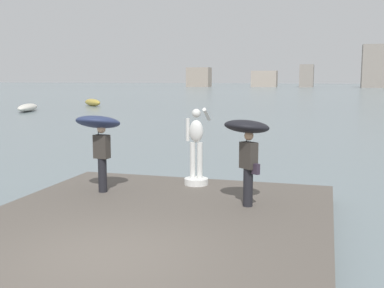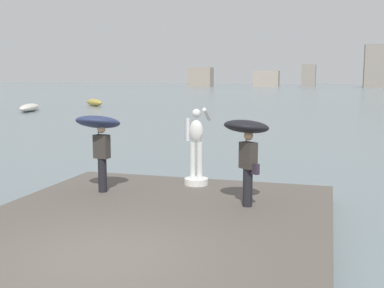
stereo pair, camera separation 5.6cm
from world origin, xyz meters
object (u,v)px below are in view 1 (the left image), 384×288
at_px(boat_near, 28,108).
at_px(boat_far, 93,102).
at_px(onlooker_right, 247,137).
at_px(onlooker_left, 99,129).
at_px(statue_white_figure, 196,154).

distance_m(boat_near, boat_far, 9.78).
bearing_deg(onlooker_right, boat_near, 131.58).
height_order(onlooker_left, boat_near, onlooker_left).
height_order(statue_white_figure, onlooker_right, statue_white_figure).
bearing_deg(boat_near, statue_white_figure, -48.56).
xyz_separation_m(statue_white_figure, boat_far, (-22.72, 37.55, -0.85)).
height_order(boat_near, boat_far, boat_far).
bearing_deg(boat_near, boat_far, 78.34).
relative_size(statue_white_figure, onlooker_left, 1.03).
height_order(statue_white_figure, boat_far, statue_white_figure).
xyz_separation_m(onlooker_right, boat_far, (-24.39, 39.30, -1.58)).
distance_m(statue_white_figure, onlooker_right, 2.54).
xyz_separation_m(onlooker_left, boat_far, (-20.54, 38.99, -1.61)).
distance_m(onlooker_left, onlooker_right, 3.86).
height_order(statue_white_figure, boat_near, statue_white_figure).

